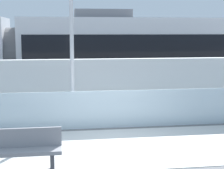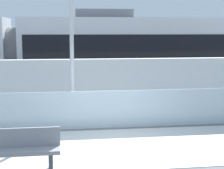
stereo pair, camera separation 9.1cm
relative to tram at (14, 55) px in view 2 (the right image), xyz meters
name	(u,v)px [view 2 (the right image)]	position (x,y,z in m)	size (l,w,h in m)	color
ground_plane	(117,147)	(3.34, -6.85, -1.89)	(200.00, 200.00, 0.00)	slate
bike_path_deck	(117,147)	(3.34, -6.85, -1.89)	(32.00, 3.20, 0.01)	silver
glass_parapet	(108,109)	(3.34, -5.00, -1.32)	(32.00, 0.05, 1.14)	silver
concrete_barrier_wall	(101,87)	(3.34, -3.20, -0.92)	(32.00, 0.36, 1.95)	silver
tram_rail_near	(95,101)	(3.34, -0.72, -1.89)	(32.00, 0.08, 0.01)	#595654
tram_rail_far	(92,95)	(3.34, 0.72, -1.89)	(32.00, 0.08, 0.01)	#595654
tram	(14,55)	(0.00, 0.00, 0.00)	(22.56, 2.54, 3.81)	silver
lamp_post_antenna	(71,18)	(2.30, -4.70, 1.40)	(0.28, 0.28, 5.20)	gray
bench	(21,149)	(1.14, -8.14, -1.41)	(1.60, 0.45, 0.89)	gray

